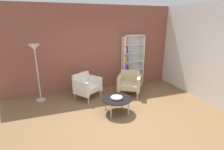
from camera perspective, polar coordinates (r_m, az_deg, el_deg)
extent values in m
plane|color=brown|center=(4.42, 3.74, -14.98)|extent=(8.32, 8.32, 0.00)
cube|color=brown|center=(6.14, -5.14, 8.73)|extent=(6.40, 0.12, 2.90)
cube|color=silver|center=(6.01, 27.71, 6.64)|extent=(0.12, 5.20, 2.90)
cube|color=silver|center=(6.31, 3.68, 4.38)|extent=(0.03, 0.30, 1.90)
cube|color=silver|center=(6.65, 9.83, 4.82)|extent=(0.03, 0.30, 1.90)
cube|color=silver|center=(6.33, 7.14, 12.90)|extent=(0.80, 0.30, 0.03)
cube|color=silver|center=(6.74, 6.55, -3.17)|extent=(0.80, 0.30, 0.03)
cube|color=silver|center=(6.59, 6.29, 4.88)|extent=(0.80, 0.02, 1.90)
cube|color=silver|center=(6.63, 6.64, -0.56)|extent=(0.76, 0.28, 0.02)
cube|color=silver|center=(6.54, 6.74, 2.00)|extent=(0.76, 0.28, 0.02)
cube|color=silver|center=(6.47, 6.83, 4.62)|extent=(0.76, 0.28, 0.02)
cube|color=silver|center=(6.41, 6.93, 7.29)|extent=(0.76, 0.28, 0.02)
cube|color=silver|center=(6.36, 7.03, 10.01)|extent=(0.76, 0.28, 0.02)
cube|color=black|center=(6.53, 3.83, -2.50)|extent=(0.03, 0.25, 0.21)
cube|color=black|center=(6.51, 4.19, -2.63)|extent=(0.02, 0.17, 0.20)
cube|color=orange|center=(6.54, 4.46, -2.62)|extent=(0.04, 0.18, 0.19)
cube|color=olive|center=(6.42, 3.92, 0.24)|extent=(0.02, 0.22, 0.26)
cube|color=purple|center=(6.45, 4.18, -0.05)|extent=(0.04, 0.24, 0.18)
cube|color=blue|center=(6.45, 4.59, 0.11)|extent=(0.03, 0.21, 0.22)
cube|color=purple|center=(6.32, 4.13, 2.89)|extent=(0.04, 0.18, 0.27)
cube|color=purple|center=(6.36, 4.48, 2.82)|extent=(0.04, 0.22, 0.23)
cube|color=black|center=(6.38, 4.93, 2.55)|extent=(0.04, 0.20, 0.17)
cube|color=green|center=(6.25, 4.17, 5.21)|extent=(0.04, 0.17, 0.18)
cube|color=orange|center=(6.28, 4.54, 5.66)|extent=(0.04, 0.20, 0.27)
cube|color=blue|center=(6.32, 4.85, 5.61)|extent=(0.03, 0.25, 0.24)
cube|color=orange|center=(6.20, 4.23, 8.31)|extent=(0.04, 0.20, 0.25)
cube|color=blue|center=(6.24, 4.51, 8.27)|extent=(0.03, 0.23, 0.23)
cube|color=black|center=(6.22, 4.88, 8.33)|extent=(0.02, 0.17, 0.25)
cube|color=white|center=(6.16, 4.21, 11.21)|extent=(0.03, 0.21, 0.27)
cube|color=red|center=(6.19, 4.52, 11.16)|extent=(0.04, 0.23, 0.25)
cylinder|color=black|center=(4.63, 1.53, -7.88)|extent=(0.80, 0.80, 0.02)
cylinder|color=silver|center=(4.45, -0.32, -11.90)|extent=(0.03, 0.03, 0.38)
cylinder|color=silver|center=(4.61, 5.44, -10.87)|extent=(0.03, 0.03, 0.38)
cylinder|color=silver|center=(4.85, -2.21, -9.28)|extent=(0.03, 0.03, 0.38)
cylinder|color=silver|center=(5.00, 3.11, -8.44)|extent=(0.03, 0.03, 0.38)
cylinder|color=beige|center=(4.62, 1.53, -7.65)|extent=(0.13, 0.13, 0.02)
cylinder|color=beige|center=(4.61, 1.53, -7.43)|extent=(0.32, 0.32, 0.02)
torus|color=beige|center=(4.61, 1.53, -7.29)|extent=(0.32, 0.32, 0.02)
cube|color=#C6B289|center=(5.75, 5.70, -3.53)|extent=(0.85, 0.83, 0.16)
cube|color=#C6B289|center=(5.92, 6.08, -0.17)|extent=(0.61, 0.44, 0.38)
cube|color=#C6B289|center=(5.74, 2.63, -2.36)|extent=(0.41, 0.58, 0.46)
cube|color=#C6B289|center=(5.67, 8.83, -2.77)|extent=(0.41, 0.58, 0.46)
cylinder|color=silver|center=(5.58, 2.19, -6.34)|extent=(0.04, 0.04, 0.24)
cylinder|color=silver|center=(5.52, 8.38, -6.81)|extent=(0.04, 0.04, 0.24)
cylinder|color=silver|center=(6.11, 3.14, -4.20)|extent=(0.04, 0.04, 0.24)
cylinder|color=silver|center=(6.06, 8.77, -4.60)|extent=(0.04, 0.04, 0.24)
cube|color=white|center=(5.55, -8.13, -4.40)|extent=(0.86, 0.84, 0.16)
cube|color=white|center=(5.64, -10.26, -1.25)|extent=(0.59, 0.47, 0.38)
cube|color=white|center=(5.30, -10.30, -4.34)|extent=(0.44, 0.56, 0.46)
cube|color=white|center=(5.72, -5.92, -2.50)|extent=(0.44, 0.56, 0.46)
cylinder|color=silver|center=(5.24, -7.77, -8.16)|extent=(0.04, 0.04, 0.24)
cylinder|color=silver|center=(5.65, -3.65, -6.07)|extent=(0.04, 0.04, 0.24)
cylinder|color=silver|center=(5.62, -12.17, -6.59)|extent=(0.04, 0.04, 0.24)
cylinder|color=silver|center=(6.00, -8.00, -4.76)|extent=(0.04, 0.04, 0.24)
cylinder|color=silver|center=(5.89, -22.35, -7.54)|extent=(0.28, 0.28, 0.02)
cylinder|color=silver|center=(5.61, -23.32, 0.27)|extent=(0.03, 0.03, 1.65)
cone|color=white|center=(5.45, -24.32, 8.33)|extent=(0.32, 0.32, 0.18)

